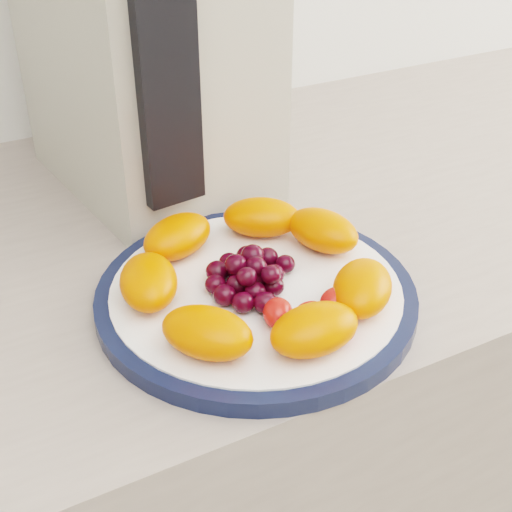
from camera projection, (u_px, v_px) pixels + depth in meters
plate_rim at (256, 296)px, 0.63m from camera, size 0.28×0.28×0.01m
plate_face at (256, 295)px, 0.63m from camera, size 0.26×0.26×0.02m
appliance_body at (143, 35)px, 0.75m from camera, size 0.22×0.29×0.34m
appliance_panel at (166, 75)px, 0.63m from camera, size 0.06×0.03×0.25m
fruit_plate at (259, 273)px, 0.62m from camera, size 0.25×0.24×0.04m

